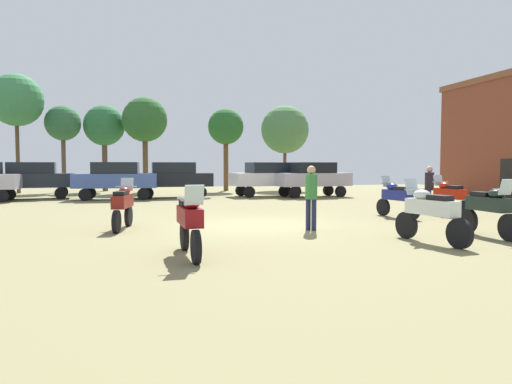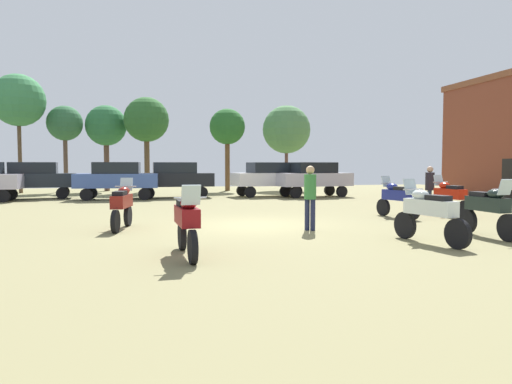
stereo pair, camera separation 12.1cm
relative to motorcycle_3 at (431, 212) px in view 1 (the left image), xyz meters
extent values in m
cube|color=olive|center=(-3.24, 4.17, -0.75)|extent=(44.00, 52.00, 0.02)
cube|color=black|center=(11.79, 10.74, 0.34)|extent=(0.08, 1.20, 2.20)
cylinder|color=black|center=(-0.16, 0.78, -0.41)|extent=(0.25, 0.69, 0.67)
cylinder|color=black|center=(0.17, -0.83, -0.41)|extent=(0.25, 0.69, 0.67)
cube|color=silver|center=(0.01, -0.03, 0.11)|extent=(0.63, 1.44, 0.36)
ellipsoid|color=silver|center=(-0.06, 0.28, 0.39)|extent=(0.41, 0.53, 0.24)
cube|color=black|center=(0.06, -0.27, 0.35)|extent=(0.41, 0.61, 0.12)
cube|color=silver|center=(-0.13, 0.62, 0.57)|extent=(0.38, 0.22, 0.39)
cylinder|color=#B7B7BC|center=(-0.11, 0.52, 0.51)|extent=(0.61, 0.16, 0.04)
cylinder|color=black|center=(1.90, 5.74, -0.43)|extent=(0.24, 0.63, 0.62)
cylinder|color=black|center=(2.20, 4.30, -0.43)|extent=(0.24, 0.63, 0.62)
cube|color=navy|center=(2.05, 5.02, 0.06)|extent=(0.61, 1.30, 0.36)
ellipsoid|color=navy|center=(2.00, 5.29, 0.34)|extent=(0.41, 0.54, 0.24)
cube|color=black|center=(2.10, 4.80, 0.30)|extent=(0.41, 0.61, 0.12)
cube|color=silver|center=(1.93, 5.60, 0.52)|extent=(0.38, 0.22, 0.39)
cylinder|color=#B7B7BC|center=(1.95, 5.51, 0.46)|extent=(0.61, 0.16, 0.04)
cylinder|color=black|center=(4.08, 5.79, -0.42)|extent=(0.15, 0.65, 0.64)
cylinder|color=black|center=(4.17, 4.19, -0.42)|extent=(0.15, 0.65, 0.64)
cube|color=red|center=(4.13, 4.99, 0.08)|extent=(0.43, 1.38, 0.36)
ellipsoid|color=red|center=(4.11, 5.30, 0.36)|extent=(0.35, 0.50, 0.24)
cube|color=black|center=(4.14, 4.75, 0.32)|extent=(0.33, 0.58, 0.12)
cube|color=silver|center=(4.09, 5.64, 0.54)|extent=(0.37, 0.17, 0.39)
cylinder|color=#B7B7BC|center=(4.10, 5.54, 0.48)|extent=(0.62, 0.07, 0.04)
cylinder|color=black|center=(-7.06, 4.80, -0.43)|extent=(0.23, 0.65, 0.63)
cylinder|color=black|center=(-7.33, 3.36, -0.43)|extent=(0.23, 0.65, 0.63)
cube|color=maroon|center=(-7.19, 4.08, 0.07)|extent=(0.58, 1.29, 0.36)
ellipsoid|color=maroon|center=(-7.14, 4.36, 0.35)|extent=(0.40, 0.53, 0.24)
cube|color=black|center=(-7.23, 3.87, 0.31)|extent=(0.40, 0.61, 0.12)
cube|color=silver|center=(-7.09, 4.67, 0.53)|extent=(0.38, 0.21, 0.39)
cylinder|color=#B7B7BC|center=(-7.10, 4.57, 0.47)|extent=(0.62, 0.15, 0.04)
cylinder|color=black|center=(2.01, -0.23, -0.41)|extent=(0.13, 0.68, 0.67)
cylinder|color=black|center=(1.98, 1.24, -0.41)|extent=(0.13, 0.68, 0.67)
cube|color=black|center=(2.00, 0.51, 0.11)|extent=(0.39, 1.26, 0.36)
ellipsoid|color=black|center=(2.00, 0.22, 0.39)|extent=(0.33, 0.49, 0.24)
cube|color=black|center=(1.99, 0.72, 0.35)|extent=(0.31, 0.57, 0.12)
cube|color=silver|center=(2.01, -0.09, 0.57)|extent=(0.36, 0.16, 0.39)
cylinder|color=#B7B7BC|center=(2.01, 0.00, 0.51)|extent=(0.62, 0.05, 0.04)
cylinder|color=black|center=(-5.65, -1.06, -0.42)|extent=(0.16, 0.65, 0.64)
cylinder|color=black|center=(-5.74, 0.45, -0.42)|extent=(0.16, 0.65, 0.64)
cube|color=maroon|center=(-5.69, -0.30, 0.08)|extent=(0.44, 1.31, 0.36)
ellipsoid|color=maroon|center=(-5.67, -0.59, 0.36)|extent=(0.35, 0.50, 0.24)
cube|color=black|center=(-5.71, -0.08, 0.32)|extent=(0.33, 0.58, 0.12)
cube|color=silver|center=(-5.65, -0.92, 0.54)|extent=(0.37, 0.17, 0.39)
cylinder|color=#B7B7BC|center=(-5.66, -0.82, 0.48)|extent=(0.62, 0.07, 0.04)
cylinder|color=black|center=(-0.83, 16.03, -0.42)|extent=(0.66, 0.31, 0.64)
cylinder|color=black|center=(-1.03, 17.45, -0.42)|extent=(0.66, 0.31, 0.64)
cylinder|color=black|center=(2.06, 16.43, -0.42)|extent=(0.66, 0.31, 0.64)
cylinder|color=black|center=(1.86, 17.86, -0.42)|extent=(0.66, 0.31, 0.64)
cube|color=silver|center=(0.52, 16.94, 0.27)|extent=(4.51, 2.38, 0.75)
cube|color=black|center=(0.52, 16.94, 0.95)|extent=(2.56, 1.90, 0.61)
cylinder|color=black|center=(-9.59, 15.62, -0.42)|extent=(0.65, 0.25, 0.64)
cylinder|color=black|center=(-9.51, 17.06, -0.42)|extent=(0.65, 0.25, 0.64)
cylinder|color=black|center=(-6.67, 15.46, -0.42)|extent=(0.65, 0.25, 0.64)
cylinder|color=black|center=(-6.59, 16.90, -0.42)|extent=(0.65, 0.25, 0.64)
cube|color=#3C569E|center=(-8.09, 16.26, 0.27)|extent=(4.39, 2.03, 0.75)
cube|color=black|center=(-8.09, 16.26, 0.95)|extent=(2.45, 1.71, 0.61)
cylinder|color=black|center=(-13.48, 15.49, -0.42)|extent=(0.64, 0.23, 0.64)
cylinder|color=black|center=(-13.51, 16.93, -0.42)|extent=(0.64, 0.23, 0.64)
cylinder|color=black|center=(-13.94, 16.91, -0.42)|extent=(0.66, 0.29, 0.64)
cylinder|color=black|center=(-14.10, 18.34, -0.42)|extent=(0.66, 0.29, 0.64)
cylinder|color=black|center=(-11.03, 17.24, -0.42)|extent=(0.66, 0.29, 0.64)
cylinder|color=black|center=(-11.19, 18.67, -0.42)|extent=(0.66, 0.29, 0.64)
cube|color=#1E252D|center=(-12.57, 17.79, 0.27)|extent=(4.48, 2.27, 0.75)
cube|color=black|center=(-12.57, 17.79, 0.95)|extent=(2.53, 1.84, 0.61)
cylinder|color=black|center=(-6.44, 16.39, -0.42)|extent=(0.64, 0.23, 0.64)
cylinder|color=black|center=(-6.47, 17.83, -0.42)|extent=(0.64, 0.23, 0.64)
cylinder|color=black|center=(-3.52, 16.45, -0.42)|extent=(0.64, 0.23, 0.64)
cylinder|color=black|center=(-3.55, 17.89, -0.42)|extent=(0.64, 0.23, 0.64)
cube|color=black|center=(-5.00, 17.14, 0.27)|extent=(4.34, 1.89, 0.75)
cube|color=black|center=(-5.00, 17.14, 0.95)|extent=(2.40, 1.63, 0.61)
cylinder|color=black|center=(1.50, 14.90, -0.42)|extent=(0.66, 0.30, 0.64)
cylinder|color=black|center=(1.32, 16.33, -0.42)|extent=(0.66, 0.30, 0.64)
cylinder|color=black|center=(4.40, 15.27, -0.42)|extent=(0.66, 0.30, 0.64)
cylinder|color=black|center=(4.22, 16.70, -0.42)|extent=(0.66, 0.30, 0.64)
cube|color=#B1ACC1|center=(2.86, 15.80, 0.27)|extent=(4.49, 2.33, 0.75)
cube|color=black|center=(2.86, 15.80, 0.95)|extent=(2.55, 1.87, 0.61)
cylinder|color=#1F2442|center=(-1.94, 2.64, -0.30)|extent=(0.14, 0.14, 0.89)
cylinder|color=#1F2442|center=(-2.07, 2.75, -0.30)|extent=(0.14, 0.14, 0.89)
cylinder|color=#347A38|center=(-2.00, 2.69, 0.49)|extent=(0.48, 0.48, 0.70)
sphere|color=tan|center=(-2.00, 2.69, 0.97)|extent=(0.24, 0.24, 0.24)
cylinder|color=#202E41|center=(4.22, 6.40, -0.31)|extent=(0.14, 0.14, 0.87)
cylinder|color=#202E41|center=(4.15, 6.25, -0.31)|extent=(0.14, 0.14, 0.87)
cylinder|color=black|center=(4.19, 6.33, 0.47)|extent=(0.46, 0.46, 0.69)
sphere|color=tan|center=(4.19, 6.33, 0.94)|extent=(0.24, 0.24, 0.24)
cylinder|color=brown|center=(-14.66, 23.57, 1.91)|extent=(0.24, 0.24, 5.30)
sphere|color=#3B814B|center=(-14.66, 23.57, 5.32)|extent=(3.38, 3.38, 3.38)
cylinder|color=brown|center=(3.62, 23.78, 1.10)|extent=(0.25, 0.25, 3.69)
sphere|color=#4B7E47|center=(3.62, 23.78, 3.74)|extent=(3.56, 3.56, 3.56)
cylinder|color=brown|center=(-12.01, 24.53, 1.34)|extent=(0.29, 0.29, 4.18)
sphere|color=#30643C|center=(-12.01, 24.53, 3.97)|extent=(2.39, 2.39, 2.39)
cylinder|color=brown|center=(-9.35, 24.96, 1.25)|extent=(0.37, 0.37, 4.00)
sphere|color=#2C6B3A|center=(-9.35, 24.96, 3.89)|extent=(2.85, 2.85, 2.85)
cylinder|color=brown|center=(-6.55, 23.59, 1.40)|extent=(0.36, 0.36, 4.29)
sphere|color=#2C612A|center=(-6.55, 23.59, 4.24)|extent=(3.08, 3.08, 3.08)
cylinder|color=brown|center=(-0.92, 23.41, 1.27)|extent=(0.34, 0.34, 4.02)
sphere|color=#266126|center=(-0.92, 23.41, 3.85)|extent=(2.55, 2.55, 2.55)
camera|label=1|loc=(-6.54, -9.70, 1.11)|focal=32.71mm
camera|label=2|loc=(-6.42, -9.73, 1.11)|focal=32.71mm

